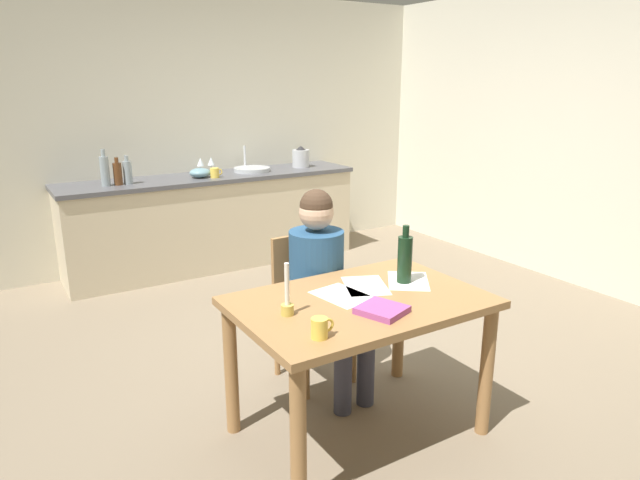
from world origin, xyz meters
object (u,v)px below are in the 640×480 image
(candlestick, at_px, (287,301))
(book_magazine, at_px, (382,310))
(person_seated, at_px, (323,279))
(wine_glass_by_kettle, at_px, (200,162))
(teacup_on_counter, at_px, (215,173))
(coffee_mug, at_px, (320,328))
(stovetop_kettle, at_px, (301,158))
(bottle_vinegar, at_px, (118,173))
(wine_bottle_on_table, at_px, (405,258))
(bottle_oil, at_px, (105,171))
(wine_glass_near_sink, at_px, (211,162))
(bottle_wine_red, at_px, (128,172))
(chair_at_table, at_px, (309,300))
(mixing_bowl, at_px, (200,173))
(sink_unit, at_px, (252,169))
(dining_table, at_px, (360,320))

(candlestick, bearing_deg, book_magazine, -28.79)
(person_seated, distance_m, wine_glass_by_kettle, 2.71)
(teacup_on_counter, bearing_deg, coffee_mug, -104.00)
(stovetop_kettle, bearing_deg, bottle_vinegar, -178.04)
(wine_bottle_on_table, distance_m, stovetop_kettle, 3.14)
(person_seated, xyz_separation_m, bottle_oil, (-0.67, 2.46, 0.36))
(person_seated, bearing_deg, wine_glass_near_sink, 82.08)
(person_seated, xyz_separation_m, teacup_on_counter, (0.29, 2.37, 0.27))
(bottle_oil, bearing_deg, book_magazine, -79.99)
(coffee_mug, relative_size, bottle_vinegar, 0.45)
(wine_glass_by_kettle, bearing_deg, coffee_mug, -102.37)
(person_seated, height_order, bottle_oil, bottle_oil)
(person_seated, height_order, bottle_wine_red, person_seated)
(chair_at_table, height_order, mixing_bowl, mixing_bowl)
(person_seated, bearing_deg, sink_unit, 73.72)
(sink_unit, height_order, mixing_bowl, sink_unit)
(dining_table, bearing_deg, bottle_wine_red, 97.39)
(bottle_wine_red, height_order, stovetop_kettle, bottle_wine_red)
(bottle_vinegar, bearing_deg, teacup_on_counter, -5.73)
(person_seated, height_order, mixing_bowl, person_seated)
(person_seated, height_order, book_magazine, person_seated)
(candlestick, height_order, book_magazine, candlestick)
(dining_table, height_order, bottle_wine_red, bottle_wine_red)
(chair_at_table, relative_size, bottle_oil, 2.78)
(stovetop_kettle, bearing_deg, candlestick, -120.85)
(person_seated, bearing_deg, candlestick, -135.48)
(chair_at_table, xyz_separation_m, wine_glass_by_kettle, (0.27, 2.52, 0.51))
(teacup_on_counter, bearing_deg, dining_table, -97.68)
(wine_glass_near_sink, distance_m, wine_glass_by_kettle, 0.11)
(candlestick, xyz_separation_m, teacup_on_counter, (0.79, 2.86, 0.13))
(mixing_bowl, bearing_deg, book_magazine, -95.22)
(coffee_mug, bearing_deg, bottle_vinegar, 91.32)
(bottle_wine_red, relative_size, mixing_bowl, 1.27)
(dining_table, bearing_deg, bottle_oil, 100.94)
(dining_table, xyz_separation_m, bottle_oil, (-0.57, 2.96, 0.40))
(bottle_oil, bearing_deg, coffee_mug, -86.86)
(chair_at_table, relative_size, candlestick, 3.53)
(bottle_wine_red, height_order, wine_glass_by_kettle, bottle_wine_red)
(wine_bottle_on_table, distance_m, wine_glass_near_sink, 3.11)
(bottle_wine_red, height_order, teacup_on_counter, bottle_wine_red)
(chair_at_table, bearing_deg, wine_glass_near_sink, 81.51)
(sink_unit, bearing_deg, person_seated, -106.28)
(teacup_on_counter, bearing_deg, wine_glass_by_kettle, 95.38)
(bottle_wine_red, relative_size, wine_glass_near_sink, 1.63)
(sink_unit, height_order, bottle_vinegar, bottle_vinegar)
(bottle_wine_red, height_order, wine_glass_near_sink, bottle_wine_red)
(coffee_mug, distance_m, bottle_wine_red, 3.24)
(person_seated, height_order, wine_glass_near_sink, person_seated)
(candlestick, bearing_deg, teacup_on_counter, 74.63)
(wine_bottle_on_table, distance_m, teacup_on_counter, 2.81)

